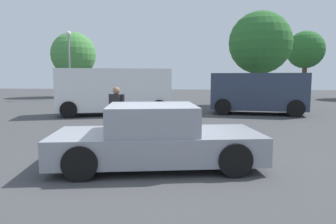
% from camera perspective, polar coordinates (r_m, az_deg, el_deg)
% --- Properties ---
extents(ground_plane, '(80.00, 80.00, 0.00)m').
position_cam_1_polar(ground_plane, '(6.42, -4.80, -10.20)').
color(ground_plane, '#424244').
extents(sedan_foreground, '(4.47, 2.57, 1.28)m').
position_cam_1_polar(sedan_foreground, '(6.41, -2.32, -4.82)').
color(sedan_foreground, gray).
rests_on(sedan_foreground, ground_plane).
extents(dog, '(0.51, 0.49, 0.44)m').
position_cam_1_polar(dog, '(9.25, -3.09, -3.27)').
color(dog, olive).
rests_on(dog, ground_plane).
extents(van_white, '(5.68, 3.53, 2.24)m').
position_cam_1_polar(van_white, '(15.36, -9.90, 4.03)').
color(van_white, white).
rests_on(van_white, ground_plane).
extents(suv_dark, '(4.71, 2.54, 2.03)m').
position_cam_1_polar(suv_dark, '(16.00, 16.35, 3.61)').
color(suv_dark, '#2D384C').
rests_on(suv_dark, ground_plane).
extents(pedestrian, '(0.53, 0.38, 1.56)m').
position_cam_1_polar(pedestrian, '(9.20, -9.47, 0.65)').
color(pedestrian, gray).
rests_on(pedestrian, ground_plane).
extents(light_post_near, '(0.44, 0.44, 5.54)m').
position_cam_1_polar(light_post_near, '(26.73, -17.85, 10.47)').
color(light_post_near, gray).
rests_on(light_post_near, ground_plane).
extents(tree_back_left, '(3.08, 3.08, 5.64)m').
position_cam_1_polar(tree_back_left, '(28.43, 24.10, 10.42)').
color(tree_back_left, brown).
rests_on(tree_back_left, ground_plane).
extents(tree_back_center, '(4.07, 4.07, 5.94)m').
position_cam_1_polar(tree_back_center, '(30.16, -17.09, 10.10)').
color(tree_back_center, brown).
rests_on(tree_back_center, ground_plane).
extents(tree_far_right, '(3.98, 3.98, 6.01)m').
position_cam_1_polar(tree_far_right, '(21.05, 16.68, 12.15)').
color(tree_far_right, brown).
rests_on(tree_far_right, ground_plane).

